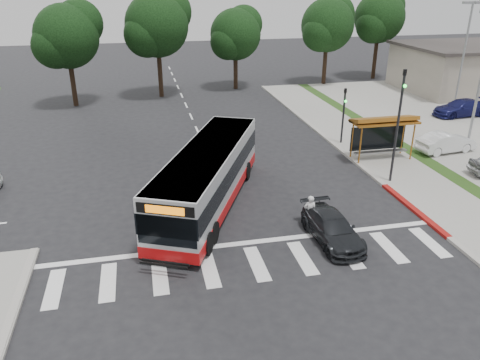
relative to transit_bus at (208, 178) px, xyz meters
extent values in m
plane|color=black|center=(1.12, -0.81, -1.54)|extent=(140.00, 140.00, 0.00)
cube|color=gray|center=(12.12, 7.19, -1.48)|extent=(4.00, 40.00, 0.12)
cube|color=#9E9991|center=(10.12, 7.19, -1.47)|extent=(0.30, 40.00, 0.15)
cube|color=maroon|center=(10.12, -2.81, -1.47)|extent=(0.32, 6.00, 0.15)
cube|color=#9E9284|center=(31.12, 21.19, 0.66)|extent=(14.00, 10.00, 4.40)
cube|color=#383330|center=(31.12, 21.19, 3.01)|extent=(14.60, 10.60, 0.30)
cube|color=silver|center=(1.12, -5.81, -1.54)|extent=(18.00, 2.60, 0.01)
cylinder|color=#995A19|center=(10.12, 3.59, -0.27)|extent=(0.10, 0.10, 2.30)
cylinder|color=#995A19|center=(13.72, 3.59, -0.27)|extent=(0.10, 0.10, 2.30)
cylinder|color=#995A19|center=(10.12, 4.79, -0.27)|extent=(0.10, 0.10, 2.30)
cylinder|color=#995A19|center=(13.72, 4.79, -0.27)|extent=(0.10, 0.10, 2.30)
cube|color=#995A19|center=(11.92, 4.19, 1.03)|extent=(4.20, 1.60, 0.12)
cube|color=#995A19|center=(11.92, 4.24, 1.18)|extent=(4.20, 1.32, 0.51)
cube|color=black|center=(11.92, 4.79, -0.22)|extent=(3.80, 0.06, 1.60)
cube|color=gray|center=(11.92, 4.19, -0.97)|extent=(3.60, 0.40, 0.08)
cylinder|color=black|center=(10.72, 0.69, 1.71)|extent=(0.14, 0.14, 6.50)
imported|color=black|center=(10.72, 0.69, 4.46)|extent=(0.16, 0.20, 1.00)
sphere|color=#19E533|center=(10.72, 0.51, 4.11)|extent=(0.18, 0.18, 0.18)
cylinder|color=black|center=(10.72, 7.69, 0.46)|extent=(0.14, 0.14, 4.00)
imported|color=black|center=(10.72, 7.69, 1.96)|extent=(0.16, 0.20, 1.00)
sphere|color=#19E533|center=(10.72, 7.51, 1.61)|extent=(0.18, 0.18, 0.18)
cylinder|color=gray|center=(19.12, 5.19, 3.06)|extent=(0.18, 0.18, 9.00)
cylinder|color=gray|center=(25.12, 15.19, 3.06)|extent=(0.18, 0.18, 9.00)
cube|color=gray|center=(24.57, 15.19, 7.46)|extent=(0.80, 0.35, 0.22)
cube|color=gray|center=(25.67, 15.19, 7.46)|extent=(0.80, 0.35, 0.22)
cylinder|color=black|center=(17.12, 27.19, 0.76)|extent=(0.44, 0.44, 4.40)
sphere|color=black|center=(17.12, 27.19, 4.76)|extent=(5.60, 5.60, 5.60)
sphere|color=black|center=(18.24, 28.03, 5.76)|extent=(4.20, 4.20, 4.20)
sphere|color=black|center=(16.14, 26.49, 4.06)|extent=(3.92, 3.92, 3.92)
cylinder|color=black|center=(24.12, 29.19, 0.88)|extent=(0.44, 0.44, 4.84)
sphere|color=black|center=(24.12, 29.19, 5.28)|extent=(5.60, 5.60, 5.60)
sphere|color=black|center=(25.24, 30.03, 6.38)|extent=(4.20, 4.20, 4.20)
sphere|color=black|center=(23.14, 28.49, 4.51)|extent=(3.92, 3.92, 3.92)
cylinder|color=black|center=(-0.88, 25.19, 0.88)|extent=(0.44, 0.44, 4.84)
sphere|color=black|center=(-0.88, 25.19, 5.28)|extent=(6.00, 6.00, 6.00)
sphere|color=black|center=(0.32, 26.09, 6.38)|extent=(4.50, 4.50, 4.50)
sphere|color=black|center=(-1.93, 24.44, 4.51)|extent=(4.20, 4.20, 4.20)
cylinder|color=black|center=(7.12, 27.19, 0.44)|extent=(0.44, 0.44, 3.96)
sphere|color=black|center=(7.12, 27.19, 4.04)|extent=(5.20, 5.20, 5.20)
sphere|color=black|center=(8.16, 27.97, 4.94)|extent=(3.90, 3.90, 3.90)
sphere|color=black|center=(6.21, 26.54, 3.41)|extent=(3.64, 3.64, 3.64)
cylinder|color=black|center=(-8.88, 23.19, 0.66)|extent=(0.44, 0.44, 4.40)
sphere|color=black|center=(-8.88, 23.19, 4.66)|extent=(5.60, 5.60, 5.60)
sphere|color=black|center=(-7.76, 24.03, 5.66)|extent=(4.20, 4.20, 4.20)
sphere|color=black|center=(-9.86, 22.49, 3.96)|extent=(3.92, 3.92, 3.92)
imported|color=silver|center=(4.30, -3.31, -0.73)|extent=(0.65, 0.48, 1.63)
imported|color=black|center=(4.86, -4.69, -0.92)|extent=(1.93, 4.33, 1.23)
imported|color=silver|center=(16.78, 4.41, -0.77)|extent=(4.22, 1.93, 1.34)
imported|color=#16184F|center=(23.47, 12.12, -0.74)|extent=(4.94, 2.28, 1.40)
camera|label=1|loc=(-3.08, -21.72, 9.37)|focal=35.00mm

